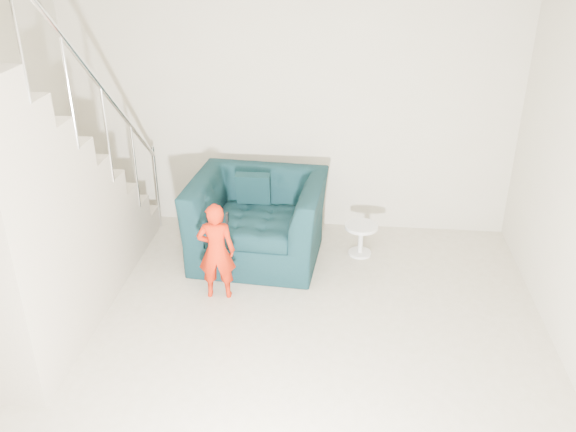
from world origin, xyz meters
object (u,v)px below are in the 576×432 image
Objects in this scene: staircase at (26,228)px; toddler at (216,251)px; armchair at (258,219)px; side_table at (361,235)px.

toddler is at bearing 21.04° from staircase.
staircase is (-1.76, -1.37, 0.51)m from armchair.
staircase is (-1.48, -0.57, 0.46)m from toddler.
staircase reaches higher than side_table.
armchair is 1.12m from side_table.
staircase is at bearing -137.88° from armchair.
staircase is at bearing -152.05° from side_table.
armchair is 3.82× the size of side_table.
armchair is 2.28m from staircase.
side_table is at bearing -150.68° from toddler.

